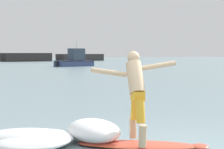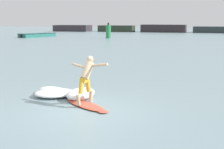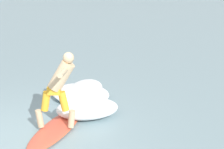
{
  "view_description": "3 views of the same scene",
  "coord_description": "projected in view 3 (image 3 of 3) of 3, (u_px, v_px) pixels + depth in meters",
  "views": [
    {
      "loc": [
        -3.91,
        -4.68,
        1.65
      ],
      "look_at": [
        0.26,
        2.2,
        1.18
      ],
      "focal_mm": 60.0,
      "sensor_mm": 36.0,
      "label": 1
    },
    {
      "loc": [
        3.38,
        -9.11,
        2.92
      ],
      "look_at": [
        0.33,
        2.34,
        0.8
      ],
      "focal_mm": 50.0,
      "sensor_mm": 36.0,
      "label": 2
    },
    {
      "loc": [
        6.82,
        -0.57,
        3.54
      ],
      "look_at": [
        -0.13,
        1.83,
        1.11
      ],
      "focal_mm": 60.0,
      "sensor_mm": 36.0,
      "label": 3
    }
  ],
  "objects": [
    {
      "name": "ground_plane",
      "position": [
        27.0,
        139.0,
        7.41
      ],
      "size": [
        200.0,
        200.0,
        0.0
      ],
      "primitive_type": "plane",
      "color": "gray"
    },
    {
      "name": "surfboard",
      "position": [
        55.0,
        129.0,
        7.71
      ],
      "size": [
        2.11,
        1.79,
        0.21
      ],
      "color": "#D8533C",
      "rests_on": "ground"
    },
    {
      "name": "surfer",
      "position": [
        60.0,
        84.0,
        7.44
      ],
      "size": [
        1.5,
        0.99,
        1.6
      ],
      "color": "tan",
      "rests_on": "surfboard"
    },
    {
      "name": "wave_foam_at_tail",
      "position": [
        85.0,
        91.0,
        9.54
      ],
      "size": [
        1.82,
        1.54,
        0.3
      ],
      "color": "white",
      "rests_on": "ground"
    },
    {
      "name": "wave_foam_at_nose",
      "position": [
        81.0,
        94.0,
        9.41
      ],
      "size": [
        1.98,
        1.9,
        0.25
      ],
      "color": "white",
      "rests_on": "ground"
    },
    {
      "name": "wave_foam_beside",
      "position": [
        87.0,
        108.0,
        8.34
      ],
      "size": [
        1.1,
        1.5,
        0.4
      ],
      "color": "white",
      "rests_on": "ground"
    }
  ]
}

